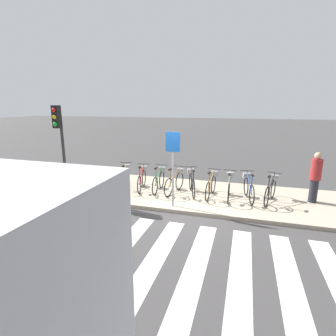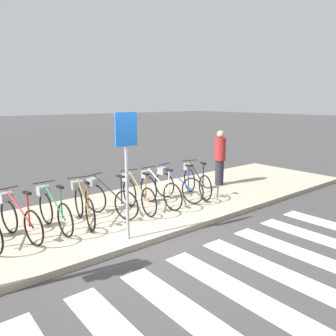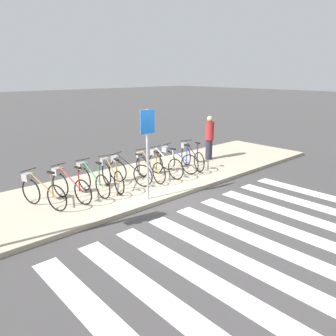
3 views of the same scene
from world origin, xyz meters
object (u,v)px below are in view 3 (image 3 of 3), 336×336
Objects in this scene: parked_bicycle_3 at (111,174)px; sign_post at (147,140)px; parked_bicycle_0 at (41,190)px; parked_bicycle_2 at (91,179)px; parked_bicycle_5 at (148,166)px; parked_bicycle_1 at (69,184)px; parked_bicycle_7 at (176,159)px; parked_bicycle_8 at (191,156)px; parked_bicycle_6 at (163,163)px; pedestrian at (209,137)px; parked_bicycle_4 at (127,170)px.

parked_bicycle_3 is 0.67× the size of sign_post.
parked_bicycle_0 is 0.96× the size of parked_bicycle_2.
parked_bicycle_3 is at bearing 177.27° from parked_bicycle_5.
parked_bicycle_0 is at bearing 176.94° from parked_bicycle_1.
parked_bicycle_7 is (4.61, -0.02, 0.00)m from parked_bicycle_0.
parked_bicycle_0 is 0.65× the size of sign_post.
parked_bicycle_2 is at bearing -0.10° from parked_bicycle_0.
parked_bicycle_1 and parked_bicycle_8 have the same top height.
parked_bicycle_3 is 1.81m from sign_post.
parked_bicycle_3 is (2.03, -0.02, 0.00)m from parked_bicycle_0.
parked_bicycle_2 is at bearing 177.77° from parked_bicycle_6.
parked_bicycle_0 is 4.61m from parked_bicycle_7.
parked_bicycle_3 is at bearing 179.82° from parked_bicycle_8.
parked_bicycle_0 is 0.99× the size of parked_bicycle_8.
parked_bicycle_0 and parked_bicycle_7 have the same top height.
parked_bicycle_7 is (2.57, -0.00, 0.00)m from parked_bicycle_3.
parked_bicycle_0 is 2.93m from sign_post.
sign_post reaches higher than parked_bicycle_3.
parked_bicycle_0 is 0.97× the size of parked_bicycle_7.
parked_bicycle_0 and parked_bicycle_3 have the same top height.
pedestrian is at bearing 8.48° from parked_bicycle_6.
parked_bicycle_7 is 2.14m from pedestrian.
parked_bicycle_1 is 1.31m from parked_bicycle_3.
parked_bicycle_6 and parked_bicycle_7 have the same top height.
parked_bicycle_8 is (0.72, -0.01, 0.00)m from parked_bicycle_7.
parked_bicycle_1 is at bearing -178.23° from parked_bicycle_4.
parked_bicycle_5 is at bearing -173.34° from pedestrian.
parked_bicycle_1 is (0.72, -0.04, 0.00)m from parked_bicycle_0.
parked_bicycle_4 is at bearing 178.85° from parked_bicycle_8.
pedestrian is (1.34, 0.33, 0.45)m from parked_bicycle_8.
parked_bicycle_1 is 0.94× the size of pedestrian.
parked_bicycle_1 is at bearing 178.87° from parked_bicycle_6.
pedestrian is (3.31, 0.39, 0.45)m from parked_bicycle_5.
parked_bicycle_3 and parked_bicycle_4 have the same top height.
parked_bicycle_3 is at bearing 101.52° from sign_post.
parked_bicycle_7 is at bearing -0.29° from parked_bicycle_0.
parked_bicycle_5 is 3.36m from pedestrian.
parked_bicycle_0 is 5.33m from parked_bicycle_8.
parked_bicycle_3 is 1.94m from parked_bicycle_6.
parked_bicycle_8 is 3.51m from sign_post.
parked_bicycle_0 is 2.03m from parked_bicycle_3.
parked_bicycle_3 is at bearing -175.84° from parked_bicycle_4.
parked_bicycle_3 is 0.99× the size of parked_bicycle_5.
parked_bicycle_2 is 5.30m from pedestrian.
parked_bicycle_1 and parked_bicycle_4 have the same top height.
parked_bicycle_6 is 1.02× the size of parked_bicycle_7.
parked_bicycle_8 is (5.33, -0.03, 0.00)m from parked_bicycle_0.
sign_post is at bearing -142.57° from parked_bicycle_6.
parked_bicycle_8 is at bearing -1.15° from parked_bicycle_4.
sign_post is (-1.05, -1.29, 1.17)m from parked_bicycle_5.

